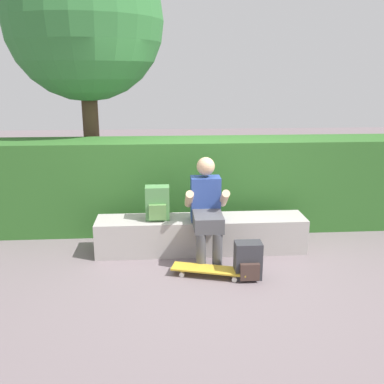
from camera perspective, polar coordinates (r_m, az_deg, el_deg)
The scene contains 8 objects.
ground_plane at distance 4.99m, azimuth 1.60°, elevation -9.42°, with size 24.00×24.00×0.00m, color slate.
bench_main at distance 5.25m, azimuth 1.22°, elevation -5.60°, with size 2.51×0.45×0.42m.
person_skater at distance 4.92m, azimuth 1.94°, elevation -1.97°, with size 0.49×0.62×1.17m.
skateboard_near_person at distance 4.67m, azimuth 2.28°, elevation -10.21°, with size 0.82×0.41×0.09m.
backpack_on_bench at distance 5.09m, azimuth -4.59°, elevation -1.53°, with size 0.28×0.23×0.40m.
backpack_on_ground at distance 4.62m, azimuth 7.41°, elevation -9.04°, with size 0.28×0.23×0.40m.
hedge_row at distance 5.94m, azimuth 0.87°, elevation 1.07°, with size 5.60×0.73×1.23m.
tree_behind_bench at distance 6.53m, azimuth -14.02°, elevation 20.92°, with size 2.17×2.17×3.87m.
Camera 1 is at (-0.45, -4.50, 2.11)m, focal length 40.39 mm.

